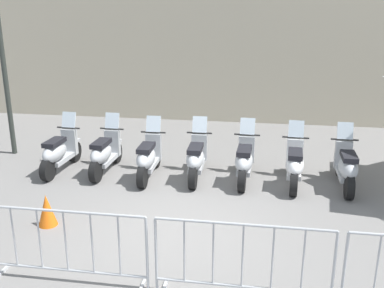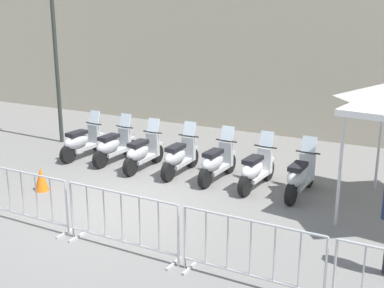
# 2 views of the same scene
# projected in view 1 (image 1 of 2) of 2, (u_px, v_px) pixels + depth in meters

# --- Properties ---
(ground_plane) EXTENTS (120.00, 120.00, 0.00)m
(ground_plane) POSITION_uv_depth(u_px,v_px,m) (177.00, 229.00, 7.39)
(ground_plane) COLOR slate
(motorcycle_0) EXTENTS (0.56, 1.73, 1.24)m
(motorcycle_0) POSITION_uv_depth(u_px,v_px,m) (59.00, 152.00, 9.79)
(motorcycle_0) COLOR black
(motorcycle_0) RESTS_ON ground
(motorcycle_1) EXTENTS (0.58, 1.73, 1.24)m
(motorcycle_1) POSITION_uv_depth(u_px,v_px,m) (105.00, 154.00, 9.71)
(motorcycle_1) COLOR black
(motorcycle_1) RESTS_ON ground
(motorcycle_2) EXTENTS (0.63, 1.72, 1.24)m
(motorcycle_2) POSITION_uv_depth(u_px,v_px,m) (148.00, 158.00, 9.43)
(motorcycle_2) COLOR black
(motorcycle_2) RESTS_ON ground
(motorcycle_3) EXTENTS (0.63, 1.72, 1.24)m
(motorcycle_3) POSITION_uv_depth(u_px,v_px,m) (196.00, 159.00, 9.38)
(motorcycle_3) COLOR black
(motorcycle_3) RESTS_ON ground
(motorcycle_4) EXTENTS (0.57, 1.73, 1.24)m
(motorcycle_4) POSITION_uv_depth(u_px,v_px,m) (244.00, 161.00, 9.25)
(motorcycle_4) COLOR black
(motorcycle_4) RESTS_ON ground
(motorcycle_5) EXTENTS (0.56, 1.73, 1.24)m
(motorcycle_5) POSITION_uv_depth(u_px,v_px,m) (294.00, 164.00, 9.05)
(motorcycle_5) COLOR black
(motorcycle_5) RESTS_ON ground
(motorcycle_6) EXTENTS (0.59, 1.72, 1.24)m
(motorcycle_6) POSITION_uv_depth(u_px,v_px,m) (346.00, 167.00, 8.90)
(motorcycle_6) COLOR black
(motorcycle_6) RESTS_ON ground
(barrier_segment_2) EXTENTS (2.21, 0.71, 1.07)m
(barrier_segment_2) POSITION_uv_depth(u_px,v_px,m) (66.00, 247.00, 5.83)
(barrier_segment_2) COLOR #B2B5B7
(barrier_segment_2) RESTS_ON ground
(barrier_segment_3) EXTENTS (2.21, 0.71, 1.07)m
(barrier_segment_3) POSITION_uv_depth(u_px,v_px,m) (242.00, 262.00, 5.49)
(barrier_segment_3) COLOR #B2B5B7
(barrier_segment_3) RESTS_ON ground
(traffic_cone) EXTENTS (0.32, 0.32, 0.55)m
(traffic_cone) POSITION_uv_depth(u_px,v_px,m) (47.00, 210.00, 7.45)
(traffic_cone) COLOR orange
(traffic_cone) RESTS_ON ground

